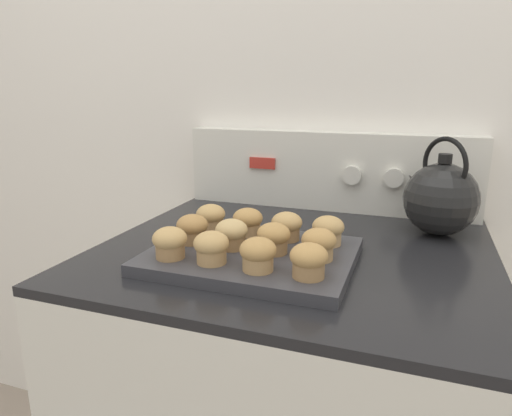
{
  "coord_description": "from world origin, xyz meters",
  "views": [
    {
      "loc": [
        0.22,
        -0.5,
        1.22
      ],
      "look_at": [
        -0.05,
        0.26,
        1.01
      ],
      "focal_mm": 32.0,
      "sensor_mm": 36.0,
      "label": 1
    }
  ],
  "objects_px": {
    "muffin_r1_c0": "(192,228)",
    "muffin_r1_c2": "(274,238)",
    "muffin_r1_c3": "(319,244)",
    "muffin_r0_c0": "(170,242)",
    "muffin_r0_c2": "(258,254)",
    "muffin_r2_c2": "(287,226)",
    "muffin_r2_c1": "(248,221)",
    "muffin_r2_c3": "(328,230)",
    "muffin_r1_c1": "(232,234)",
    "muffin_r0_c1": "(211,247)",
    "muffin_pan": "(252,256)",
    "muffin_r2_c0": "(211,217)",
    "muffin_r0_c3": "(309,260)",
    "tea_kettle": "(440,198)"
  },
  "relations": [
    {
      "from": "muffin_r0_c0",
      "to": "muffin_r2_c1",
      "type": "height_order",
      "value": "same"
    },
    {
      "from": "muffin_r2_c2",
      "to": "muffin_r2_c3",
      "type": "xyz_separation_m",
      "value": [
        0.08,
        -0.0,
        0.0
      ]
    },
    {
      "from": "muffin_pan",
      "to": "muffin_r1_c1",
      "type": "relative_size",
      "value": 6.07
    },
    {
      "from": "muffin_r2_c3",
      "to": "tea_kettle",
      "type": "relative_size",
      "value": 0.28
    },
    {
      "from": "muffin_r2_c0",
      "to": "muffin_pan",
      "type": "bearing_deg",
      "value": -34.56
    },
    {
      "from": "muffin_pan",
      "to": "muffin_r2_c2",
      "type": "xyz_separation_m",
      "value": [
        0.04,
        0.08,
        0.04
      ]
    },
    {
      "from": "muffin_r0_c0",
      "to": "muffin_r0_c2",
      "type": "xyz_separation_m",
      "value": [
        0.17,
        -0.0,
        0.0
      ]
    },
    {
      "from": "muffin_r2_c1",
      "to": "muffin_r2_c3",
      "type": "height_order",
      "value": "same"
    },
    {
      "from": "muffin_r1_c2",
      "to": "muffin_r1_c3",
      "type": "distance_m",
      "value": 0.09
    },
    {
      "from": "muffin_r1_c1",
      "to": "muffin_r1_c2",
      "type": "xyz_separation_m",
      "value": [
        0.08,
        0.0,
        0.0
      ]
    },
    {
      "from": "muffin_r0_c1",
      "to": "muffin_r1_c3",
      "type": "distance_m",
      "value": 0.19
    },
    {
      "from": "muffin_r0_c2",
      "to": "muffin_r2_c1",
      "type": "xyz_separation_m",
      "value": [
        -0.08,
        0.17,
        0.0
      ]
    },
    {
      "from": "muffin_r2_c0",
      "to": "muffin_r2_c2",
      "type": "xyz_separation_m",
      "value": [
        0.17,
        -0.0,
        0.0
      ]
    },
    {
      "from": "muffin_r2_c3",
      "to": "muffin_pan",
      "type": "bearing_deg",
      "value": -147.38
    },
    {
      "from": "muffin_r2_c2",
      "to": "muffin_r2_c3",
      "type": "distance_m",
      "value": 0.08
    },
    {
      "from": "muffin_r2_c1",
      "to": "muffin_r0_c1",
      "type": "bearing_deg",
      "value": -91.54
    },
    {
      "from": "muffin_r2_c1",
      "to": "tea_kettle",
      "type": "bearing_deg",
      "value": 29.53
    },
    {
      "from": "muffin_r0_c1",
      "to": "muffin_r2_c2",
      "type": "distance_m",
      "value": 0.19
    },
    {
      "from": "muffin_r0_c3",
      "to": "muffin_r1_c0",
      "type": "height_order",
      "value": "same"
    },
    {
      "from": "muffin_r0_c2",
      "to": "muffin_r2_c1",
      "type": "distance_m",
      "value": 0.19
    },
    {
      "from": "muffin_r0_c0",
      "to": "muffin_r2_c3",
      "type": "height_order",
      "value": "same"
    },
    {
      "from": "muffin_r2_c2",
      "to": "tea_kettle",
      "type": "distance_m",
      "value": 0.36
    },
    {
      "from": "muffin_pan",
      "to": "muffin_r2_c2",
      "type": "relative_size",
      "value": 6.07
    },
    {
      "from": "muffin_r1_c3",
      "to": "tea_kettle",
      "type": "relative_size",
      "value": 0.28
    },
    {
      "from": "muffin_r0_c3",
      "to": "muffin_r2_c3",
      "type": "xyz_separation_m",
      "value": [
        -0.0,
        0.17,
        0.0
      ]
    },
    {
      "from": "muffin_pan",
      "to": "muffin_r2_c3",
      "type": "distance_m",
      "value": 0.16
    },
    {
      "from": "muffin_r0_c1",
      "to": "muffin_r2_c0",
      "type": "distance_m",
      "value": 0.19
    },
    {
      "from": "muffin_r2_c3",
      "to": "muffin_r0_c1",
      "type": "bearing_deg",
      "value": -136.36
    },
    {
      "from": "muffin_r0_c2",
      "to": "tea_kettle",
      "type": "distance_m",
      "value": 0.48
    },
    {
      "from": "muffin_r1_c2",
      "to": "muffin_r2_c0",
      "type": "bearing_deg",
      "value": 153.11
    },
    {
      "from": "muffin_r0_c2",
      "to": "tea_kettle",
      "type": "bearing_deg",
      "value": 52.7
    },
    {
      "from": "muffin_r2_c0",
      "to": "muffin_r2_c1",
      "type": "xyz_separation_m",
      "value": [
        0.08,
        -0.0,
        0.0
      ]
    },
    {
      "from": "muffin_r1_c2",
      "to": "muffin_r2_c2",
      "type": "height_order",
      "value": "same"
    },
    {
      "from": "muffin_r0_c3",
      "to": "muffin_r1_c2",
      "type": "relative_size",
      "value": 1.0
    },
    {
      "from": "muffin_r1_c2",
      "to": "muffin_r1_c3",
      "type": "xyz_separation_m",
      "value": [
        0.09,
        -0.0,
        0.0
      ]
    },
    {
      "from": "muffin_r0_c2",
      "to": "muffin_r1_c1",
      "type": "distance_m",
      "value": 0.12
    },
    {
      "from": "muffin_r0_c1",
      "to": "muffin_r0_c2",
      "type": "height_order",
      "value": "same"
    },
    {
      "from": "muffin_r0_c1",
      "to": "muffin_r1_c0",
      "type": "bearing_deg",
      "value": 133.61
    },
    {
      "from": "muffin_r2_c1",
      "to": "muffin_r0_c2",
      "type": "bearing_deg",
      "value": -64.05
    },
    {
      "from": "muffin_r2_c2",
      "to": "muffin_r2_c1",
      "type": "bearing_deg",
      "value": 178.51
    },
    {
      "from": "muffin_r1_c0",
      "to": "muffin_r1_c2",
      "type": "distance_m",
      "value": 0.17
    },
    {
      "from": "muffin_r2_c2",
      "to": "muffin_r2_c3",
      "type": "relative_size",
      "value": 1.0
    },
    {
      "from": "muffin_r0_c0",
      "to": "muffin_r0_c3",
      "type": "height_order",
      "value": "same"
    },
    {
      "from": "muffin_r0_c3",
      "to": "muffin_r2_c0",
      "type": "bearing_deg",
      "value": 145.9
    },
    {
      "from": "muffin_r0_c0",
      "to": "muffin_r0_c3",
      "type": "xyz_separation_m",
      "value": [
        0.25,
        -0.0,
        0.0
      ]
    },
    {
      "from": "muffin_r1_c2",
      "to": "muffin_r2_c0",
      "type": "distance_m",
      "value": 0.19
    },
    {
      "from": "muffin_r1_c2",
      "to": "muffin_r2_c1",
      "type": "height_order",
      "value": "same"
    },
    {
      "from": "muffin_r0_c3",
      "to": "tea_kettle",
      "type": "height_order",
      "value": "tea_kettle"
    },
    {
      "from": "tea_kettle",
      "to": "muffin_r1_c1",
      "type": "bearing_deg",
      "value": -141.55
    },
    {
      "from": "muffin_r0_c0",
      "to": "muffin_r2_c3",
      "type": "bearing_deg",
      "value": 33.38
    }
  ]
}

